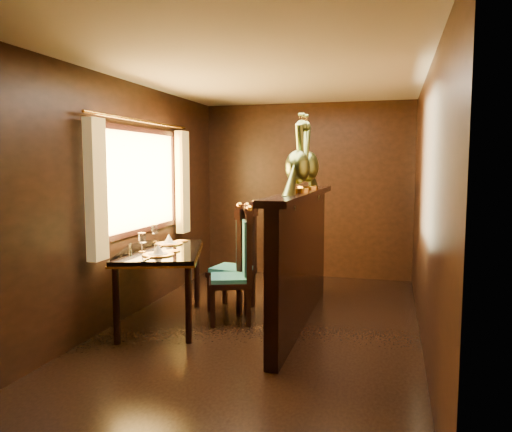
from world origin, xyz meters
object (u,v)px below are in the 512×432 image
object	(u,v)px
dining_table	(160,256)
peacock_left	(298,152)
chair_left	(241,261)
peacock_right	(308,153)
chair_right	(241,254)

from	to	relation	value
dining_table	peacock_left	size ratio (longest dim) A/B	1.92
dining_table	chair_left	size ratio (longest dim) A/B	1.21
chair_left	peacock_right	world-z (taller)	peacock_right
chair_left	chair_right	distance (m)	0.40
chair_left	peacock_left	bearing A→B (deg)	-30.96
chair_right	peacock_right	distance (m)	1.33
peacock_left	dining_table	bearing A→B (deg)	-173.23
chair_left	peacock_right	xyz separation A→B (m)	(0.61, 0.47, 1.11)
peacock_right	dining_table	bearing A→B (deg)	-151.55
chair_left	dining_table	bearing A→B (deg)	179.63
chair_left	chair_right	bearing A→B (deg)	87.28
dining_table	chair_right	distance (m)	0.93
dining_table	chair_right	world-z (taller)	chair_right
dining_table	peacock_right	size ratio (longest dim) A/B	1.90
dining_table	chair_right	xyz separation A→B (m)	(0.66, 0.66, -0.06)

